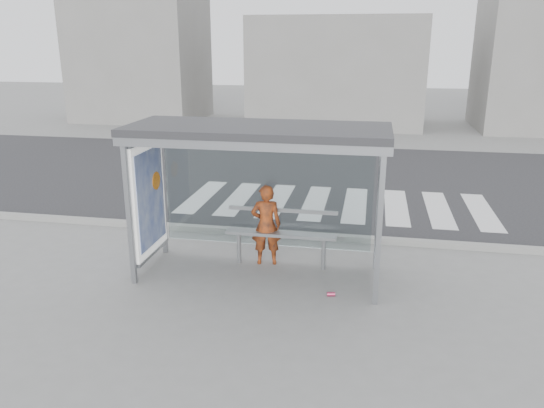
{
  "coord_description": "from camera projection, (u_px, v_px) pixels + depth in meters",
  "views": [
    {
      "loc": [
        1.81,
        -8.3,
        3.93
      ],
      "look_at": [
        0.2,
        0.2,
        1.25
      ],
      "focal_mm": 35.0,
      "sensor_mm": 36.0,
      "label": 1
    }
  ],
  "objects": [
    {
      "name": "ground",
      "position": [
        259.0,
        275.0,
        9.28
      ],
      "size": [
        80.0,
        80.0,
        0.0
      ],
      "primitive_type": "plane",
      "color": "slate",
      "rests_on": "ground"
    },
    {
      "name": "road",
      "position": [
        308.0,
        178.0,
        15.85
      ],
      "size": [
        30.0,
        10.0,
        0.01
      ],
      "primitive_type": "cube",
      "color": "#242426",
      "rests_on": "ground"
    },
    {
      "name": "curb",
      "position": [
        278.0,
        234.0,
        11.09
      ],
      "size": [
        30.0,
        0.18,
        0.12
      ],
      "primitive_type": "cube",
      "color": "gray",
      "rests_on": "ground"
    },
    {
      "name": "crosswalk",
      "position": [
        335.0,
        204.0,
        13.32
      ],
      "size": [
        7.55,
        3.0,
        0.0
      ],
      "color": "silver",
      "rests_on": "ground"
    },
    {
      "name": "bus_shelter",
      "position": [
        237.0,
        163.0,
        8.81
      ],
      "size": [
        4.25,
        1.65,
        2.62
      ],
      "color": "gray",
      "rests_on": "ground"
    },
    {
      "name": "building_left",
      "position": [
        141.0,
        60.0,
        27.07
      ],
      "size": [
        6.0,
        5.0,
        6.0
      ],
      "primitive_type": "cube",
      "color": "gray",
      "rests_on": "ground"
    },
    {
      "name": "building_center",
      "position": [
        337.0,
        72.0,
        25.43
      ],
      "size": [
        8.0,
        5.0,
        5.0
      ],
      "primitive_type": "cube",
      "color": "gray",
      "rests_on": "ground"
    },
    {
      "name": "building_right",
      "position": [
        541.0,
        51.0,
        23.54
      ],
      "size": [
        5.0,
        5.0,
        7.0
      ],
      "primitive_type": "cube",
      "color": "gray",
      "rests_on": "ground"
    },
    {
      "name": "person",
      "position": [
        266.0,
        225.0,
        9.55
      ],
      "size": [
        0.61,
        0.46,
        1.49
      ],
      "primitive_type": "imported",
      "rotation": [
        0.0,
        0.0,
        3.34
      ],
      "color": "orange",
      "rests_on": "ground"
    },
    {
      "name": "bench",
      "position": [
        281.0,
        234.0,
        9.51
      ],
      "size": [
        2.0,
        0.33,
        1.03
      ],
      "color": "gray",
      "rests_on": "ground"
    },
    {
      "name": "soda_can",
      "position": [
        331.0,
        294.0,
        8.49
      ],
      "size": [
        0.14,
        0.1,
        0.07
      ],
      "primitive_type": "cylinder",
      "rotation": [
        0.0,
        1.57,
        0.2
      ],
      "color": "#D53E69",
      "rests_on": "ground"
    }
  ]
}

